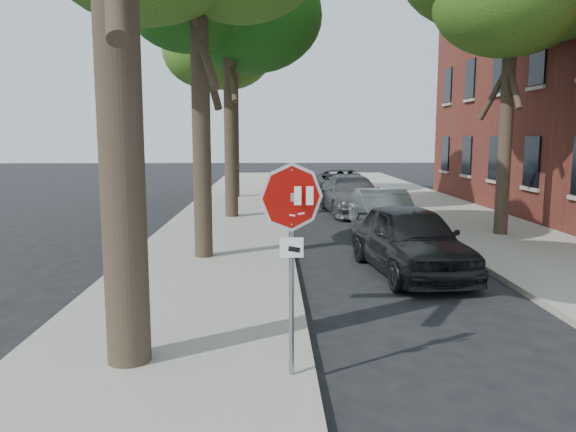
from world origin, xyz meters
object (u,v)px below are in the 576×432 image
at_px(tree_far, 233,48).
at_px(car_a, 410,239).
at_px(car_d, 341,184).
at_px(stop_sign, 292,228).
at_px(car_b, 383,213).
at_px(car_c, 351,195).

xyz_separation_m(tree_far, car_a, (4.86, -15.52, -6.44)).
bearing_deg(tree_far, car_d, -1.50).
bearing_deg(tree_far, stop_sign, -84.54).
bearing_deg(car_b, car_d, 88.83).
relative_size(tree_far, car_c, 1.81).
bearing_deg(car_c, car_a, -94.62).
distance_m(car_a, car_d, 15.39).
height_order(tree_far, car_a, tree_far).
xyz_separation_m(car_b, car_d, (0.01, 10.47, 0.02)).
bearing_deg(stop_sign, car_c, 79.28).
bearing_deg(car_b, car_c, 92.01).
xyz_separation_m(stop_sign, tree_far, (-2.02, 21.14, 5.26)).
bearing_deg(car_d, car_c, -92.07).
bearing_deg(stop_sign, car_b, 73.04).
xyz_separation_m(car_c, car_d, (0.28, 5.47, -0.02)).
bearing_deg(car_b, tree_far, 115.16).
xyz_separation_m(tree_far, car_d, (5.25, -0.14, -6.49)).
distance_m(stop_sign, tree_far, 21.88).
bearing_deg(car_d, stop_sign, -97.83).
distance_m(car_a, car_c, 9.91).
relative_size(stop_sign, car_b, 0.61).
height_order(car_c, car_d, car_c).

